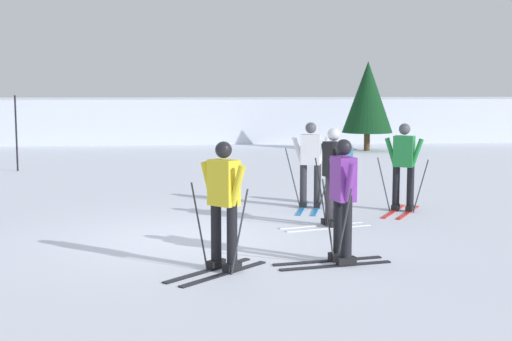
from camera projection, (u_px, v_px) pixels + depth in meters
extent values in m
plane|color=silver|center=(193.00, 239.00, 11.30)|extent=(120.00, 120.00, 0.00)
cube|color=silver|center=(191.00, 119.00, 32.63)|extent=(80.00, 6.43, 1.87)
cube|color=#237AC6|center=(316.00, 209.00, 14.06)|extent=(0.50, 1.57, 0.02)
cube|color=#237AC6|center=(302.00, 208.00, 14.11)|extent=(0.50, 1.57, 0.02)
cube|color=black|center=(317.00, 204.00, 14.20)|extent=(0.18, 0.28, 0.10)
cube|color=black|center=(303.00, 204.00, 14.25)|extent=(0.18, 0.28, 0.10)
cylinder|color=#2D2D33|center=(317.00, 181.00, 14.15)|extent=(0.14, 0.14, 0.85)
cylinder|color=#2D2D33|center=(303.00, 181.00, 14.19)|extent=(0.14, 0.14, 0.85)
cube|color=white|center=(311.00, 150.00, 14.10)|extent=(0.43, 0.33, 0.60)
cylinder|color=white|center=(323.00, 150.00, 14.04)|extent=(0.27, 0.15, 0.55)
cylinder|color=white|center=(298.00, 150.00, 14.12)|extent=(0.27, 0.15, 0.55)
sphere|color=#4C4C56|center=(311.00, 128.00, 14.05)|extent=(0.22, 0.22, 0.22)
cylinder|color=#38383D|center=(327.00, 179.00, 14.01)|extent=(0.32, 0.11, 1.20)
cylinder|color=#38383D|center=(293.00, 178.00, 14.12)|extent=(0.32, 0.11, 1.20)
cube|color=black|center=(336.00, 266.00, 9.59)|extent=(1.59, 0.41, 0.02)
cube|color=black|center=(328.00, 261.00, 9.85)|extent=(1.59, 0.41, 0.02)
cube|color=black|center=(346.00, 261.00, 9.62)|extent=(0.28, 0.17, 0.10)
cube|color=black|center=(338.00, 256.00, 9.89)|extent=(0.28, 0.17, 0.10)
cylinder|color=black|center=(347.00, 226.00, 9.57)|extent=(0.14, 0.14, 0.85)
cylinder|color=black|center=(338.00, 222.00, 9.83)|extent=(0.14, 0.14, 0.85)
cube|color=purple|center=(343.00, 179.00, 9.63)|extent=(0.31, 0.42, 0.60)
cylinder|color=purple|center=(350.00, 182.00, 9.39)|extent=(0.14, 0.27, 0.55)
cylinder|color=purple|center=(335.00, 178.00, 9.86)|extent=(0.14, 0.27, 0.55)
sphere|color=black|center=(344.00, 147.00, 9.58)|extent=(0.22, 0.22, 0.22)
cylinder|color=#38383D|center=(344.00, 228.00, 9.42)|extent=(0.12, 0.46, 1.12)
cylinder|color=#38383D|center=(328.00, 220.00, 9.92)|extent=(0.12, 0.46, 1.12)
cube|color=black|center=(225.00, 274.00, 9.18)|extent=(1.18, 1.21, 0.02)
cube|color=black|center=(209.00, 270.00, 9.36)|extent=(1.18, 1.21, 0.02)
cube|color=black|center=(232.00, 267.00, 9.29)|extent=(0.27, 0.27, 0.10)
cube|color=black|center=(216.00, 264.00, 9.46)|extent=(0.27, 0.27, 0.10)
cylinder|color=black|center=(232.00, 231.00, 9.23)|extent=(0.14, 0.14, 0.85)
cylinder|color=black|center=(216.00, 229.00, 9.41)|extent=(0.14, 0.14, 0.85)
cube|color=yellow|center=(224.00, 183.00, 9.25)|extent=(0.44, 0.44, 0.60)
cylinder|color=yellow|center=(237.00, 185.00, 9.08)|extent=(0.25, 0.24, 0.55)
cylinder|color=yellow|center=(209.00, 182.00, 9.39)|extent=(0.25, 0.24, 0.55)
sphere|color=black|center=(224.00, 150.00, 9.20)|extent=(0.22, 0.22, 0.22)
cylinder|color=#38383D|center=(239.00, 233.00, 9.02)|extent=(0.23, 0.23, 1.15)
cylinder|color=#38383D|center=(199.00, 226.00, 9.46)|extent=(0.23, 0.23, 1.15)
cube|color=silver|center=(329.00, 228.00, 12.14)|extent=(1.56, 0.54, 0.02)
cube|color=silver|center=(321.00, 225.00, 12.40)|extent=(1.56, 0.54, 0.02)
cube|color=black|center=(337.00, 224.00, 12.19)|extent=(0.28, 0.19, 0.10)
cube|color=black|center=(329.00, 221.00, 12.45)|extent=(0.28, 0.19, 0.10)
cylinder|color=#38333D|center=(337.00, 197.00, 12.14)|extent=(0.14, 0.14, 0.85)
cylinder|color=#38333D|center=(329.00, 194.00, 12.40)|extent=(0.14, 0.14, 0.85)
cube|color=black|center=(333.00, 159.00, 12.19)|extent=(0.34, 0.43, 0.60)
cylinder|color=black|center=(339.00, 162.00, 11.96)|extent=(0.16, 0.27, 0.55)
cylinder|color=black|center=(326.00, 159.00, 12.42)|extent=(0.16, 0.27, 0.55)
sphere|color=silver|center=(334.00, 134.00, 12.14)|extent=(0.22, 0.22, 0.22)
cylinder|color=#38383D|center=(335.00, 196.00, 11.98)|extent=(0.16, 0.46, 1.16)
cylinder|color=#38383D|center=(321.00, 192.00, 12.47)|extent=(0.16, 0.46, 1.16)
cube|color=teal|center=(344.00, 158.00, 12.27)|extent=(0.25, 0.32, 0.40)
cube|color=red|center=(408.00, 212.00, 13.65)|extent=(0.88, 1.43, 0.02)
cube|color=red|center=(394.00, 211.00, 13.77)|extent=(0.88, 1.43, 0.02)
cube|color=black|center=(410.00, 208.00, 13.78)|extent=(0.23, 0.29, 0.10)
cube|color=black|center=(396.00, 207.00, 13.90)|extent=(0.23, 0.29, 0.10)
cylinder|color=black|center=(410.00, 184.00, 13.72)|extent=(0.14, 0.14, 0.85)
cylinder|color=black|center=(396.00, 183.00, 13.84)|extent=(0.14, 0.14, 0.85)
cube|color=#23843D|center=(404.00, 151.00, 13.71)|extent=(0.45, 0.40, 0.60)
cylinder|color=#23843D|center=(417.00, 153.00, 13.59)|extent=(0.27, 0.21, 0.55)
cylinder|color=#23843D|center=(391.00, 152.00, 13.80)|extent=(0.27, 0.21, 0.55)
sphere|color=#4C4C56|center=(405.00, 129.00, 13.66)|extent=(0.22, 0.22, 0.22)
cylinder|color=#38383D|center=(421.00, 186.00, 13.54)|extent=(0.26, 0.16, 1.05)
cylinder|color=#38383D|center=(384.00, 184.00, 13.85)|extent=(0.26, 0.16, 1.05)
cylinder|color=black|center=(16.00, 133.00, 20.32)|extent=(0.05, 0.05, 2.17)
cylinder|color=#513823|center=(367.00, 142.00, 26.81)|extent=(0.22, 0.22, 0.69)
cone|color=#0F3819|center=(368.00, 97.00, 26.61)|extent=(1.89, 1.89, 2.67)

